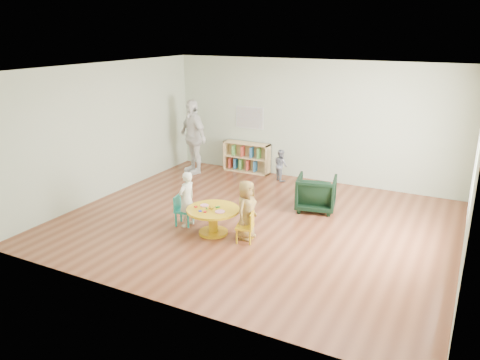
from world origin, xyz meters
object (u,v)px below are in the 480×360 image
at_px(kid_chair_left, 182,209).
at_px(adult_caretaker, 193,137).
at_px(kid_chair_right, 247,226).
at_px(activity_table, 213,216).
at_px(child_left, 187,199).
at_px(armchair, 316,193).
at_px(bookshelf, 247,157).
at_px(child_right, 246,210).
at_px(toddler, 281,165).

relative_size(kid_chair_left, adult_caretaker, 0.31).
bearing_deg(kid_chair_right, kid_chair_left, 69.68).
xyz_separation_m(activity_table, child_left, (-0.59, 0.07, 0.19)).
bearing_deg(armchair, bookshelf, -47.87).
distance_m(kid_chair_left, child_right, 1.32).
bearing_deg(kid_chair_left, child_right, 79.37).
relative_size(child_right, toddler, 1.38).
bearing_deg(armchair, activity_table, 45.05).
xyz_separation_m(activity_table, child_right, (0.60, 0.09, 0.20)).
bearing_deg(adult_caretaker, toddler, 37.68).
height_order(kid_chair_left, toddler, toddler).
bearing_deg(toddler, activity_table, 131.24).
bearing_deg(kid_chair_right, toddler, -2.52).
height_order(activity_table, kid_chair_left, kid_chair_left).
height_order(armchair, child_right, child_right).
bearing_deg(adult_caretaker, armchair, 11.07).
distance_m(armchair, adult_caretaker, 3.73).
bearing_deg(bookshelf, activity_table, -72.37).
height_order(bookshelf, child_right, child_right).
relative_size(kid_chair_right, bookshelf, 0.44).
xyz_separation_m(child_left, child_right, (1.19, 0.02, 0.00)).
relative_size(armchair, adult_caretaker, 0.42).
distance_m(activity_table, adult_caretaker, 3.79).
distance_m(child_left, toddler, 3.31).
bearing_deg(kid_chair_left, adult_caretaker, -162.16).
distance_m(child_left, child_right, 1.19).
xyz_separation_m(armchair, child_left, (-1.83, -1.84, 0.17)).
height_order(activity_table, child_left, child_left).
bearing_deg(kid_chair_right, child_right, 16.52).
bearing_deg(kid_chair_left, child_left, 75.42).
height_order(kid_chair_right, toddler, toddler).
bearing_deg(child_left, bookshelf, -161.92).
height_order(activity_table, bookshelf, bookshelf).
relative_size(kid_chair_right, child_left, 0.51).
height_order(kid_chair_right, adult_caretaker, adult_caretaker).
bearing_deg(toddler, kid_chair_left, 119.04).
bearing_deg(adult_caretaker, activity_table, -24.71).
bearing_deg(kid_chair_right, adult_caretaker, 29.24).
xyz_separation_m(activity_table, adult_caretaker, (-2.30, 2.96, 0.59)).
distance_m(kid_chair_right, adult_caretaker, 4.26).
bearing_deg(bookshelf, kid_chair_left, -82.77).
height_order(bookshelf, adult_caretaker, adult_caretaker).
bearing_deg(armchair, kid_chair_right, 61.86).
bearing_deg(adult_caretaker, kid_chair_left, -33.59).
height_order(child_left, toddler, child_left).
height_order(activity_table, child_right, child_right).
relative_size(bookshelf, child_right, 1.16).
bearing_deg(child_right, bookshelf, 26.63).
distance_m(bookshelf, child_left, 3.61).
distance_m(activity_table, toddler, 3.35).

